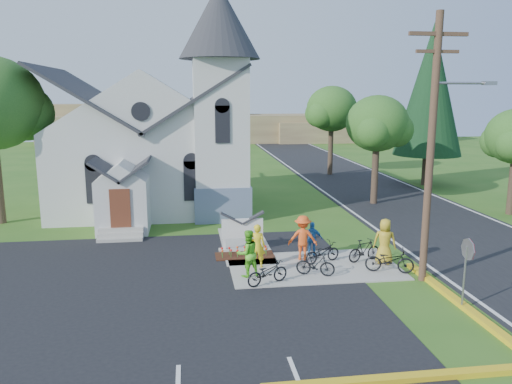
{
  "coord_description": "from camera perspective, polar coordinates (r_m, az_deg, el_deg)",
  "views": [
    {
      "loc": [
        -3.62,
        -18.79,
        7.13
      ],
      "look_at": [
        -0.32,
        5.0,
        2.38
      ],
      "focal_mm": 35.0,
      "sensor_mm": 36.0,
      "label": 1
    }
  ],
  "objects": [
    {
      "name": "church",
      "position": [
        31.39,
        -11.37,
        7.54
      ],
      "size": [
        12.35,
        12.0,
        13.0
      ],
      "color": "silver",
      "rests_on": "ground"
    },
    {
      "name": "conifer",
      "position": [
        41.24,
        19.31,
        10.94
      ],
      "size": [
        5.2,
        5.2,
        12.4
      ],
      "color": "#35241D",
      "rests_on": "ground"
    },
    {
      "name": "road",
      "position": [
        37.12,
        13.79,
        -0.19
      ],
      "size": [
        8.0,
        90.0,
        0.02
      ],
      "primitive_type": "cube",
      "color": "black",
      "rests_on": "ground"
    },
    {
      "name": "bike_2",
      "position": [
        21.53,
        7.59,
        -6.84
      ],
      "size": [
        1.81,
        1.18,
        0.9
      ],
      "primitive_type": "imported",
      "rotation": [
        0.0,
        0.0,
        1.95
      ],
      "color": "black",
      "rests_on": "sidewalk"
    },
    {
      "name": "cyclist_1",
      "position": [
        19.66,
        -0.96,
        -7.01
      ],
      "size": [
        1.1,
        0.98,
        1.87
      ],
      "primitive_type": "imported",
      "rotation": [
        0.0,
        0.0,
        3.5
      ],
      "color": "#5CCF26",
      "rests_on": "sidewalk"
    },
    {
      "name": "cyclist_0",
      "position": [
        20.71,
        0.14,
        -6.14
      ],
      "size": [
        0.76,
        0.61,
        1.82
      ],
      "primitive_type": "imported",
      "rotation": [
        0.0,
        0.0,
        2.85
      ],
      "color": "yellow",
      "rests_on": "sidewalk"
    },
    {
      "name": "sidewalk",
      "position": [
        21.19,
        6.63,
        -8.48
      ],
      "size": [
        7.0,
        4.0,
        0.05
      ],
      "primitive_type": "cube",
      "color": "#A09C90",
      "rests_on": "ground"
    },
    {
      "name": "parking_lot",
      "position": [
        18.55,
        -18.16,
        -11.96
      ],
      "size": [
        20.0,
        16.0,
        0.02
      ],
      "primitive_type": "cube",
      "color": "black",
      "rests_on": "ground"
    },
    {
      "name": "cyclist_4",
      "position": [
        21.76,
        14.5,
        -5.48
      ],
      "size": [
        1.11,
        0.94,
        1.94
      ],
      "primitive_type": "imported",
      "rotation": [
        0.0,
        0.0,
        2.75
      ],
      "color": "gold",
      "rests_on": "sidewalk"
    },
    {
      "name": "bike_3",
      "position": [
        21.99,
        12.27,
        -6.52
      ],
      "size": [
        1.69,
        0.95,
        0.98
      ],
      "primitive_type": "imported",
      "rotation": [
        0.0,
        0.0,
        1.9
      ],
      "color": "black",
      "rests_on": "sidewalk"
    },
    {
      "name": "utility_pole",
      "position": [
        19.56,
        19.57,
        5.49
      ],
      "size": [
        3.45,
        0.28,
        10.0
      ],
      "color": "#472F23",
      "rests_on": "ground"
    },
    {
      "name": "tree_road_mid",
      "position": [
        44.63,
        8.65,
        9.34
      ],
      "size": [
        4.4,
        4.4,
        7.8
      ],
      "color": "#35241D",
      "rests_on": "ground"
    },
    {
      "name": "bike_4",
      "position": [
        20.89,
        15.01,
        -7.55
      ],
      "size": [
        2.03,
        1.27,
        1.01
      ],
      "primitive_type": "imported",
      "rotation": [
        0.0,
        0.0,
        1.23
      ],
      "color": "black",
      "rests_on": "sidewalk"
    },
    {
      "name": "cyclist_3",
      "position": [
        21.68,
        5.36,
        -5.21
      ],
      "size": [
        1.37,
        0.94,
        1.95
      ],
      "primitive_type": "imported",
      "rotation": [
        0.0,
        0.0,
        2.96
      ],
      "color": "#F1531A",
      "rests_on": "sidewalk"
    },
    {
      "name": "stop_sign",
      "position": [
        17.99,
        22.96,
        -7.02
      ],
      "size": [
        0.11,
        0.76,
        2.48
      ],
      "color": "gray",
      "rests_on": "ground"
    },
    {
      "name": "bike_0",
      "position": [
        19.01,
        1.31,
        -9.18
      ],
      "size": [
        1.85,
        1.28,
        0.92
      ],
      "primitive_type": "imported",
      "rotation": [
        0.0,
        0.0,
        1.99
      ],
      "color": "black",
      "rests_on": "sidewalk"
    },
    {
      "name": "cyclist_2",
      "position": [
        22.27,
        6.45,
        -5.35
      ],
      "size": [
        0.96,
        0.56,
        1.53
      ],
      "primitive_type": "imported",
      "rotation": [
        0.0,
        0.0,
        2.92
      ],
      "color": "#256EBA",
      "rests_on": "sidewalk"
    },
    {
      "name": "ground",
      "position": [
        20.42,
        2.85,
        -9.25
      ],
      "size": [
        120.0,
        120.0,
        0.0
      ],
      "primitive_type": "plane",
      "color": "#2F5E1B",
      "rests_on": "ground"
    },
    {
      "name": "flower_bed",
      "position": [
        22.38,
        -1.29,
        -7.29
      ],
      "size": [
        2.6,
        1.1,
        0.07
      ],
      "primitive_type": "cube",
      "color": "#361C0E",
      "rests_on": "ground"
    },
    {
      "name": "bike_1",
      "position": [
        20.01,
        6.81,
        -8.2
      ],
      "size": [
        1.59,
        0.97,
        0.92
      ],
      "primitive_type": "imported",
      "rotation": [
        0.0,
        0.0,
        1.2
      ],
      "color": "black",
      "rests_on": "sidewalk"
    },
    {
      "name": "distant_hills",
      "position": [
        75.61,
        -2.61,
        7.42
      ],
      "size": [
        61.0,
        10.0,
        5.6
      ],
      "color": "brown",
      "rests_on": "ground"
    },
    {
      "name": "church_sign",
      "position": [
        22.95,
        -1.56,
        -4.23
      ],
      "size": [
        2.2,
        0.4,
        1.7
      ],
      "color": "#A09C90",
      "rests_on": "ground"
    },
    {
      "name": "tree_road_near",
      "position": [
        33.15,
        13.69,
        7.55
      ],
      "size": [
        4.0,
        4.0,
        7.05
      ],
      "color": "#35241D",
      "rests_on": "ground"
    }
  ]
}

